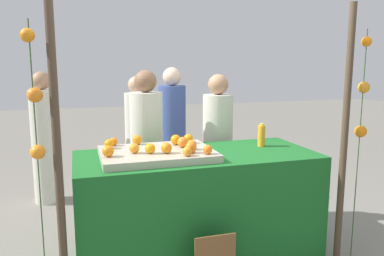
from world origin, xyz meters
TOP-DOWN VIEW (x-y plane):
  - ground_plane at (0.00, 0.00)m, footprint 24.00×24.00m
  - stall_counter at (0.00, 0.00)m, footprint 2.05×0.88m
  - orange_tray at (-0.35, -0.03)m, footprint 0.91×0.67m
  - orange_0 at (-0.30, -0.15)m, footprint 0.09×0.09m
  - orange_1 at (-0.47, 0.25)m, footprint 0.08×0.08m
  - orange_2 at (-0.03, 0.17)m, footprint 0.08×0.08m
  - orange_3 at (-0.55, -0.07)m, footprint 0.08×0.08m
  - orange_4 at (-0.12, 0.02)m, footprint 0.09×0.09m
  - orange_5 at (-0.68, 0.26)m, footprint 0.07×0.07m
  - orange_6 at (0.00, -0.27)m, footprint 0.07×0.07m
  - orange_7 at (-0.43, -0.12)m, footprint 0.08×0.08m
  - orange_8 at (-0.72, 0.16)m, footprint 0.08×0.08m
  - orange_9 at (-0.15, 0.14)m, footprint 0.09×0.09m
  - orange_10 at (-0.76, -0.13)m, footprint 0.09×0.09m
  - orange_11 at (-0.12, -0.20)m, footprint 0.09×0.09m
  - orange_12 at (-0.07, -0.08)m, footprint 0.08×0.08m
  - orange_13 at (-0.17, -0.29)m, footprint 0.07×0.07m
  - juice_bottle at (0.66, 0.11)m, footprint 0.07×0.07m
  - vendor_left at (-0.30, 0.72)m, footprint 0.33×0.33m
  - vendor_right at (0.46, 0.71)m, footprint 0.32×0.32m
  - crowd_person_0 at (-0.24, 1.72)m, footprint 0.31×0.31m
  - crowd_person_1 at (-1.35, 1.84)m, footprint 0.32×0.32m
  - crowd_person_2 at (0.15, 1.48)m, footprint 0.33×0.33m
  - canopy_post_left at (-1.10, -0.48)m, footprint 0.06×0.06m
  - canopy_post_right at (1.10, -0.48)m, footprint 0.06×0.06m
  - garland_strand_left at (-1.22, -0.49)m, footprint 0.11×0.10m
  - garland_strand_right at (1.25, -0.48)m, footprint 0.10×0.10m

SIDE VIEW (x-z plane):
  - ground_plane at x=0.00m, z-range 0.00..0.00m
  - stall_counter at x=0.00m, z-range 0.00..0.93m
  - crowd_person_0 at x=-0.24m, z-range -0.05..1.48m
  - vendor_right at x=0.46m, z-range -0.05..1.53m
  - crowd_person_1 at x=-1.35m, z-range -0.06..1.54m
  - vendor_left at x=-0.30m, z-range -0.06..1.58m
  - crowd_person_2 at x=0.15m, z-range -0.06..1.59m
  - orange_tray at x=-0.35m, z-range 0.93..0.99m
  - orange_5 at x=-0.68m, z-range 0.99..1.06m
  - orange_13 at x=-0.17m, z-range 0.99..1.07m
  - orange_6 at x=0.00m, z-range 0.99..1.07m
  - orange_8 at x=-0.72m, z-range 0.99..1.07m
  - orange_3 at x=-0.55m, z-range 0.99..1.07m
  - orange_12 at x=-0.07m, z-range 0.99..1.07m
  - juice_bottle at x=0.66m, z-range 0.93..1.14m
  - orange_7 at x=-0.43m, z-range 0.99..1.08m
  - orange_2 at x=-0.03m, z-range 0.99..1.08m
  - orange_1 at x=-0.47m, z-range 0.99..1.08m
  - orange_0 at x=-0.30m, z-range 0.99..1.08m
  - orange_10 at x=-0.76m, z-range 0.99..1.08m
  - orange_9 at x=-0.15m, z-range 0.99..1.08m
  - orange_4 at x=-0.12m, z-range 0.99..1.08m
  - orange_11 at x=-0.12m, z-range 0.99..1.08m
  - canopy_post_left at x=-1.10m, z-range 0.00..2.16m
  - canopy_post_right at x=1.10m, z-range 0.00..2.16m
  - garland_strand_right at x=1.25m, z-range 0.43..2.40m
  - garland_strand_left at x=-1.22m, z-range 0.47..2.43m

